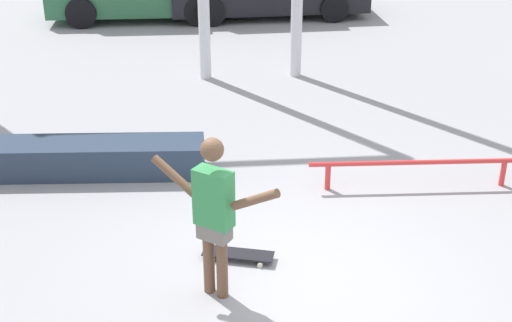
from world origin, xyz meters
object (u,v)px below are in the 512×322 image
at_px(skateboarder, 214,210).
at_px(grind_box, 92,158).
at_px(skateboard, 238,254).
at_px(grind_rail, 417,166).

height_order(skateboarder, grind_box, skateboarder).
bearing_deg(skateboard, grind_box, 144.42).
bearing_deg(grind_box, grind_rail, -10.44).
bearing_deg(grind_rail, skateboarder, -142.09).
bearing_deg(grind_rail, skateboard, -148.43).
relative_size(skateboard, grind_box, 0.27).
height_order(skateboarder, grind_rail, skateboarder).
xyz_separation_m(skateboarder, skateboard, (0.25, 0.58, -0.88)).
relative_size(skateboarder, skateboard, 2.14).
relative_size(skateboarder, grind_rail, 0.61).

